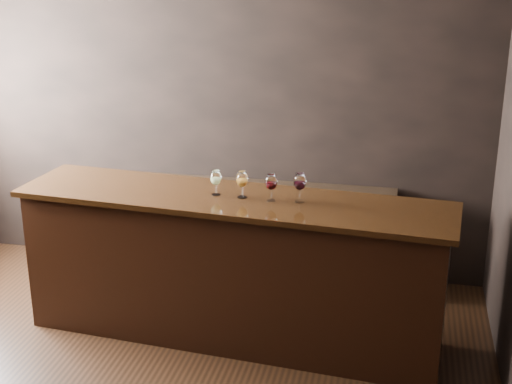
% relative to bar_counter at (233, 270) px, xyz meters
% --- Properties ---
extents(room_shell, '(5.02, 4.52, 2.81)m').
position_rel_bar_counter_xyz_m(room_shell, '(-0.77, -0.88, 1.27)').
color(room_shell, black).
rests_on(room_shell, ground).
extents(bar_counter, '(3.16, 0.95, 1.09)m').
position_rel_bar_counter_xyz_m(bar_counter, '(0.00, 0.00, 0.00)').
color(bar_counter, black).
rests_on(bar_counter, ground).
extents(bar_top, '(3.27, 1.03, 0.04)m').
position_rel_bar_counter_xyz_m(bar_top, '(0.00, 0.00, 0.57)').
color(bar_top, black).
rests_on(bar_top, bar_counter).
extents(back_bar_shelf, '(2.42, 0.40, 0.87)m').
position_rel_bar_counter_xyz_m(back_bar_shelf, '(-0.04, 1.04, -0.11)').
color(back_bar_shelf, black).
rests_on(back_bar_shelf, ground).
extents(glass_white, '(0.08, 0.08, 0.19)m').
position_rel_bar_counter_xyz_m(glass_white, '(-0.12, 0.02, 0.71)').
color(glass_white, white).
rests_on(glass_white, bar_top).
extents(glass_amber, '(0.08, 0.08, 0.20)m').
position_rel_bar_counter_xyz_m(glass_amber, '(0.08, 0.01, 0.72)').
color(glass_amber, white).
rests_on(glass_amber, bar_top).
extents(glass_red_a, '(0.09, 0.09, 0.20)m').
position_rel_bar_counter_xyz_m(glass_red_a, '(0.29, -0.02, 0.72)').
color(glass_red_a, white).
rests_on(glass_red_a, bar_top).
extents(glass_red_b, '(0.09, 0.09, 0.21)m').
position_rel_bar_counter_xyz_m(glass_red_b, '(0.50, 0.00, 0.73)').
color(glass_red_b, white).
rests_on(glass_red_b, bar_top).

